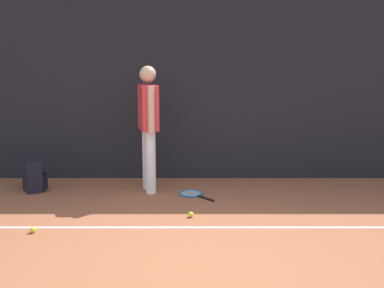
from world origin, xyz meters
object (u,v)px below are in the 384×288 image
(backpack, at_px, (36,176))
(tennis_ball_by_fence, at_px, (36,230))
(tennis_racket, at_px, (195,194))
(tennis_ball_near_player, at_px, (193,214))
(tennis_player, at_px, (151,121))

(backpack, bearing_deg, tennis_ball_by_fence, 164.46)
(tennis_racket, bearing_deg, tennis_ball_near_player, 138.71)
(backpack, distance_m, tennis_ball_near_player, 2.43)
(tennis_racket, distance_m, tennis_ball_by_fence, 2.24)
(backpack, bearing_deg, tennis_racket, -126.50)
(tennis_ball_near_player, bearing_deg, tennis_racket, 88.93)
(tennis_player, bearing_deg, tennis_racket, 55.88)
(backpack, height_order, tennis_ball_by_fence, backpack)
(tennis_player, height_order, tennis_ball_near_player, tennis_player)
(backpack, bearing_deg, tennis_player, -120.83)
(backpack, xyz_separation_m, tennis_ball_near_player, (2.15, -1.13, -0.18))
(tennis_racket, height_order, tennis_ball_by_fence, tennis_ball_by_fence)
(tennis_racket, relative_size, tennis_ball_near_player, 8.82)
(tennis_player, bearing_deg, backpack, -103.98)
(backpack, relative_size, tennis_ball_by_fence, 6.67)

